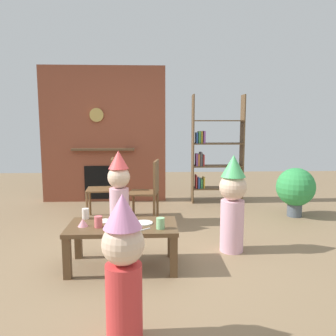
# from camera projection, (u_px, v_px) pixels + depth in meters

# --- Properties ---
(ground_plane) EXTENTS (12.00, 12.00, 0.00)m
(ground_plane) POSITION_uv_depth(u_px,v_px,m) (156.00, 254.00, 3.76)
(ground_plane) COLOR #846B4C
(brick_fireplace_feature) EXTENTS (2.20, 0.28, 2.40)m
(brick_fireplace_feature) POSITION_uv_depth(u_px,v_px,m) (104.00, 135.00, 6.12)
(brick_fireplace_feature) COLOR brown
(brick_fireplace_feature) RESTS_ON ground_plane
(bookshelf) EXTENTS (0.90, 0.28, 1.90)m
(bookshelf) POSITION_uv_depth(u_px,v_px,m) (213.00, 154.00, 6.06)
(bookshelf) COLOR brown
(bookshelf) RESTS_ON ground_plane
(coffee_table) EXTENTS (1.07, 0.57, 0.43)m
(coffee_table) POSITION_uv_depth(u_px,v_px,m) (123.00, 232.00, 3.39)
(coffee_table) COLOR brown
(coffee_table) RESTS_ON ground_plane
(paper_cup_near_left) EXTENTS (0.07, 0.07, 0.11)m
(paper_cup_near_left) POSITION_uv_depth(u_px,v_px,m) (86.00, 214.00, 3.58)
(paper_cup_near_left) COLOR silver
(paper_cup_near_left) RESTS_ON coffee_table
(paper_cup_near_right) EXTENTS (0.08, 0.08, 0.11)m
(paper_cup_near_right) POSITION_uv_depth(u_px,v_px,m) (98.00, 222.00, 3.29)
(paper_cup_near_right) COLOR #E5666B
(paper_cup_near_right) RESTS_ON coffee_table
(paper_cup_center) EXTENTS (0.07, 0.07, 0.11)m
(paper_cup_center) POSITION_uv_depth(u_px,v_px,m) (114.00, 221.00, 3.33)
(paper_cup_center) COLOR #F2CC4C
(paper_cup_center) RESTS_ON coffee_table
(paper_cup_far_left) EXTENTS (0.08, 0.08, 0.11)m
(paper_cup_far_left) POSITION_uv_depth(u_px,v_px,m) (160.00, 223.00, 3.25)
(paper_cup_far_left) COLOR #8CD18C
(paper_cup_far_left) RESTS_ON coffee_table
(paper_plate_front) EXTENTS (0.19, 0.19, 0.01)m
(paper_plate_front) POSITION_uv_depth(u_px,v_px,m) (143.00, 223.00, 3.42)
(paper_plate_front) COLOR white
(paper_plate_front) RESTS_ON coffee_table
(paper_plate_rear) EXTENTS (0.16, 0.16, 0.01)m
(paper_plate_rear) POSITION_uv_depth(u_px,v_px,m) (104.00, 221.00, 3.48)
(paper_plate_rear) COLOR white
(paper_plate_rear) RESTS_ON coffee_table
(birthday_cake_slice) EXTENTS (0.10, 0.10, 0.08)m
(birthday_cake_slice) POSITION_uv_depth(u_px,v_px,m) (83.00, 222.00, 3.32)
(birthday_cake_slice) COLOR pink
(birthday_cake_slice) RESTS_ON coffee_table
(table_fork) EXTENTS (0.13, 0.10, 0.01)m
(table_fork) POSITION_uv_depth(u_px,v_px,m) (143.00, 230.00, 3.22)
(table_fork) COLOR silver
(table_fork) RESTS_ON coffee_table
(child_with_cone_hat) EXTENTS (0.28, 0.28, 1.00)m
(child_with_cone_hat) POSITION_uv_depth(u_px,v_px,m) (123.00, 265.00, 2.20)
(child_with_cone_hat) COLOR #D13838
(child_with_cone_hat) RESTS_ON ground_plane
(child_in_pink) EXTENTS (0.30, 0.30, 1.08)m
(child_in_pink) POSITION_uv_depth(u_px,v_px,m) (233.00, 201.00, 3.78)
(child_in_pink) COLOR #EAB2C6
(child_in_pink) RESTS_ON ground_plane
(child_by_the_chairs) EXTENTS (0.30, 0.30, 1.07)m
(child_by_the_chairs) POSITION_uv_depth(u_px,v_px,m) (119.00, 189.00, 4.51)
(child_by_the_chairs) COLOR #EAB2C6
(child_by_the_chairs) RESTS_ON ground_plane
(dining_chair_left) EXTENTS (0.43, 0.43, 0.90)m
(dining_chair_left) POSITION_uv_depth(u_px,v_px,m) (107.00, 185.00, 5.08)
(dining_chair_left) COLOR brown
(dining_chair_left) RESTS_ON ground_plane
(dining_chair_middle) EXTENTS (0.45, 0.45, 0.90)m
(dining_chair_middle) POSITION_uv_depth(u_px,v_px,m) (150.00, 188.00, 4.83)
(dining_chair_middle) COLOR brown
(dining_chair_middle) RESTS_ON ground_plane
(potted_plant_tall) EXTENTS (0.58, 0.58, 0.75)m
(potted_plant_tall) POSITION_uv_depth(u_px,v_px,m) (296.00, 188.00, 5.18)
(potted_plant_tall) COLOR #4C5660
(potted_plant_tall) RESTS_ON ground_plane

